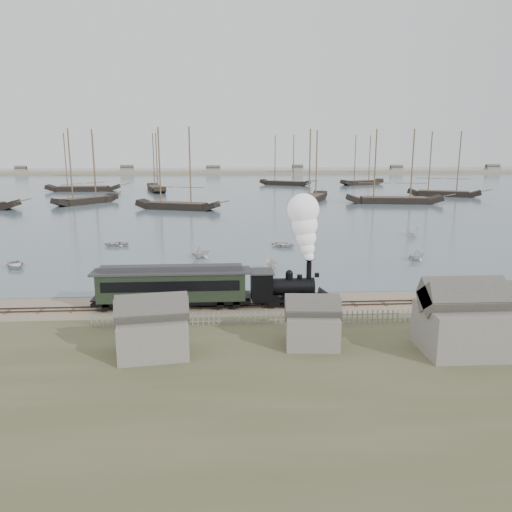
{
  "coord_description": "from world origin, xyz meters",
  "views": [
    {
      "loc": [
        -4.74,
        -48.0,
        15.02
      ],
      "look_at": [
        -1.21,
        4.7,
        3.5
      ],
      "focal_mm": 35.0,
      "sensor_mm": 36.0,
      "label": 1
    }
  ],
  "objects": [
    {
      "name": "rowboat_6",
      "position": [
        -21.36,
        29.1,
        0.45
      ],
      "size": [
        2.78,
        3.85,
        0.79
      ],
      "primitive_type": "imported",
      "rotation": [
        0.0,
        0.0,
        4.69
      ],
      "color": "silver",
      "rests_on": "harbor_water"
    },
    {
      "name": "schooner_3",
      "position": [
        20.75,
        91.97,
        10.06
      ],
      "size": [
        12.71,
        20.91,
        20.0
      ],
      "primitive_type": null,
      "rotation": [
        0.0,
        0.0,
        1.16
      ],
      "color": "black",
      "rests_on": "harbor_water"
    },
    {
      "name": "rowboat_1",
      "position": [
        -7.93,
        19.86,
        0.86
      ],
      "size": [
        3.95,
        4.01,
        1.6
      ],
      "primitive_type": "imported",
      "rotation": [
        0.0,
        0.0,
        2.25
      ],
      "color": "silver",
      "rests_on": "harbor_water"
    },
    {
      "name": "schooner_8",
      "position": [
        20.46,
        153.57,
        10.06
      ],
      "size": [
        20.51,
        14.85,
        20.0
      ],
      "primitive_type": null,
      "rotation": [
        0.0,
        0.0,
        -0.53
      ],
      "color": "black",
      "rests_on": "harbor_water"
    },
    {
      "name": "schooner_2",
      "position": [
        -15.88,
        75.69,
        10.06
      ],
      "size": [
        21.52,
        11.99,
        20.0
      ],
      "primitive_type": null,
      "rotation": [
        0.0,
        0.0,
        -0.36
      ],
      "color": "black",
      "rests_on": "harbor_water"
    },
    {
      "name": "ground",
      "position": [
        0.0,
        0.0,
        0.0
      ],
      "size": [
        600.0,
        600.0,
        0.0
      ],
      "primitive_type": "plane",
      "color": "gray",
      "rests_on": "ground"
    },
    {
      "name": "picket_fence_west",
      "position": [
        -6.5,
        -7.0,
        0.0
      ],
      "size": [
        19.0,
        0.1,
        1.2
      ],
      "primitive_type": null,
      "color": "slate",
      "rests_on": "ground"
    },
    {
      "name": "beached_dinghy",
      "position": [
        -5.17,
        -0.05,
        0.43
      ],
      "size": [
        3.36,
        4.41,
        0.86
      ],
      "primitive_type": "imported",
      "rotation": [
        0.0,
        0.0,
        1.67
      ],
      "color": "silver",
      "rests_on": "ground"
    },
    {
      "name": "schooner_7",
      "position": [
        -27.81,
        128.66,
        10.06
      ],
      "size": [
        9.85,
        21.13,
        20.0
      ],
      "primitive_type": null,
      "rotation": [
        0.0,
        0.0,
        1.83
      ],
      "color": "black",
      "rests_on": "harbor_water"
    },
    {
      "name": "schooner_9",
      "position": [
        52.6,
        155.09,
        10.06
      ],
      "size": [
        20.22,
        13.13,
        20.0
      ],
      "primitive_type": null,
      "rotation": [
        0.0,
        0.0,
        0.46
      ],
      "color": "black",
      "rests_on": "harbor_water"
    },
    {
      "name": "passenger_coach",
      "position": [
        -9.64,
        -2.0,
        2.27
      ],
      "size": [
        14.85,
        2.86,
        3.61
      ],
      "color": "black",
      "rests_on": "ground"
    },
    {
      "name": "schooner_1",
      "position": [
        -41.77,
        90.21,
        10.06
      ],
      "size": [
        15.42,
        17.94,
        20.0
      ],
      "primitive_type": null,
      "rotation": [
        0.0,
        0.0,
        0.91
      ],
      "color": "black",
      "rests_on": "harbor_water"
    },
    {
      "name": "far_spit",
      "position": [
        0.0,
        250.0,
        0.0
      ],
      "size": [
        500.0,
        20.0,
        1.8
      ],
      "primitive_type": "cube",
      "color": "tan",
      "rests_on": "ground"
    },
    {
      "name": "rowboat_3",
      "position": [
        4.51,
        26.62,
        0.46
      ],
      "size": [
        4.51,
        4.71,
        0.79
      ],
      "primitive_type": "imported",
      "rotation": [
        0.0,
        0.0,
        0.92
      ],
      "color": "silver",
      "rests_on": "harbor_water"
    },
    {
      "name": "rowboat_0",
      "position": [
        -31.22,
        15.55,
        0.48
      ],
      "size": [
        4.98,
        4.58,
        0.84
      ],
      "primitive_type": "imported",
      "rotation": [
        0.0,
        0.0,
        0.54
      ],
      "color": "silver",
      "rests_on": "harbor_water"
    },
    {
      "name": "rowboat_2",
      "position": [
        1.18,
        11.92,
        0.7
      ],
      "size": [
        3.4,
        1.56,
        1.27
      ],
      "primitive_type": "imported",
      "rotation": [
        0.0,
        0.0,
        3.24
      ],
      "color": "silver",
      "rests_on": "harbor_water"
    },
    {
      "name": "harbor_water",
      "position": [
        0.0,
        170.0,
        0.03
      ],
      "size": [
        600.0,
        336.0,
        0.06
      ],
      "primitive_type": "cube",
      "color": "#495C68",
      "rests_on": "ground"
    },
    {
      "name": "rowboat_5",
      "position": [
        27.98,
        34.99,
        0.75
      ],
      "size": [
        3.4,
        3.56,
        1.38
      ],
      "primitive_type": "imported",
      "rotation": [
        0.0,
        0.0,
        2.31
      ],
      "color": "silver",
      "rests_on": "harbor_water"
    },
    {
      "name": "schooner_5",
      "position": [
        64.21,
        104.05,
        10.06
      ],
      "size": [
        21.82,
        13.44,
        20.0
      ],
      "primitive_type": null,
      "rotation": [
        0.0,
        0.0,
        -0.42
      ],
      "color": "black",
      "rests_on": "harbor_water"
    },
    {
      "name": "locomotive",
      "position": [
        2.61,
        -2.0,
        4.8
      ],
      "size": [
        8.38,
        3.13,
        10.44
      ],
      "color": "black",
      "rests_on": "ground"
    },
    {
      "name": "shed_mid",
      "position": [
        2.0,
        -12.0,
        0.0
      ],
      "size": [
        4.0,
        3.5,
        3.6
      ],
      "primitive_type": null,
      "color": "slate",
      "rests_on": "ground"
    },
    {
      "name": "rail_track",
      "position": [
        0.0,
        -2.0,
        0.04
      ],
      "size": [
        120.0,
        1.8,
        0.16
      ],
      "color": "#3E2C22",
      "rests_on": "ground"
    },
    {
      "name": "picket_fence_east",
      "position": [
        12.5,
        -7.5,
        0.0
      ],
      "size": [
        15.0,
        0.1,
        1.2
      ],
      "primitive_type": null,
      "color": "slate",
      "rests_on": "ground"
    },
    {
      "name": "schooner_6",
      "position": [
        -53.36,
        130.95,
        10.06
      ],
      "size": [
        25.04,
        6.1,
        20.0
      ],
      "primitive_type": null,
      "rotation": [
        0.0,
        0.0,
        0.01
      ],
      "color": "black",
      "rests_on": "harbor_water"
    },
    {
      "name": "shed_left",
      "position": [
        -10.0,
        -13.0,
        0.0
      ],
      "size": [
        5.0,
        4.0,
        4.1
      ],
      "primitive_type": null,
      "color": "slate",
      "rests_on": "ground"
    },
    {
      "name": "rowboat_4",
      "position": [
        21.44,
        16.48,
        0.8
      ],
      "size": [
        3.37,
        3.56,
        1.48
      ],
      "primitive_type": "imported",
      "rotation": [
        0.0,
        0.0,
        5.14
      ],
      "color": "silver",
      "rests_on": "harbor_water"
    },
    {
      "name": "schooner_4",
      "position": [
        41.97,
        85.65,
        10.06
      ],
      "size": [
        26.19,
        9.74,
        20.0
      ],
      "primitive_type": null,
      "rotation": [
        0.0,
        0.0,
        -0.15
      ],
      "color": "black",
      "rests_on": "harbor_water"
    },
    {
      "name": "shed_right",
      "position": [
        13.0,
        -14.0,
        0.0
      ],
      "size": [
        6.0,
        5.0,
        5.1
      ],
      "primitive_type": null,
      "color": "slate",
      "rests_on": "ground"
    }
  ]
}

